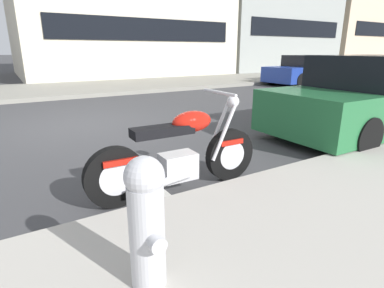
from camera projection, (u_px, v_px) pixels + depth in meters
The scene contains 7 objects.
ground_plane at pixel (84, 126), 6.66m from camera, with size 260.00×260.00×0.00m, color #3D3D3F.
sidewalk_far_curb at pixel (268, 77), 18.00m from camera, with size 120.00×5.00×0.14m, color gray.
parking_stall_stripe at pixel (150, 182), 3.80m from camera, with size 0.12×2.20×0.01m, color silver.
parked_motorcycle at pixel (180, 155), 3.46m from camera, with size 2.09×0.62×1.12m.
parked_car_near_corner at pixel (372, 98), 5.95m from camera, with size 4.55×1.88×1.48m.
car_opposite_curb at pixel (306, 71), 14.74m from camera, with size 4.24×1.96×1.35m.
fire_hydrant at pixel (146, 220), 1.84m from camera, with size 0.24×0.36×0.85m.
Camera 1 is at (-1.38, -6.76, 1.56)m, focal length 28.78 mm.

